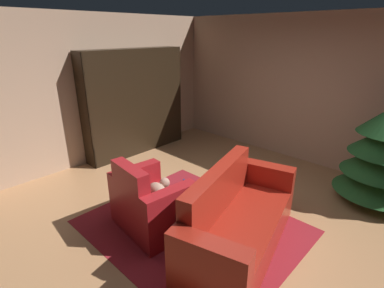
{
  "coord_description": "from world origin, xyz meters",
  "views": [
    {
      "loc": [
        1.97,
        -2.54,
        2.33
      ],
      "look_at": [
        -0.46,
        0.01,
        0.97
      ],
      "focal_mm": 27.27,
      "sensor_mm": 36.0,
      "label": 1
    }
  ],
  "objects_px": {
    "couch_red": "(237,223)",
    "coffee_table": "(198,202)",
    "bookshelf_unit": "(142,102)",
    "armchair_red": "(150,205)",
    "book_stack_on_table": "(195,198)",
    "decorated_tree": "(383,156)",
    "bottle_on_table": "(184,190)"
  },
  "relations": [
    {
      "from": "bottle_on_table",
      "to": "decorated_tree",
      "type": "height_order",
      "value": "decorated_tree"
    },
    {
      "from": "bookshelf_unit",
      "to": "book_stack_on_table",
      "type": "distance_m",
      "value": 2.93
    },
    {
      "from": "armchair_red",
      "to": "coffee_table",
      "type": "height_order",
      "value": "armchair_red"
    },
    {
      "from": "couch_red",
      "to": "bookshelf_unit",
      "type": "bearing_deg",
      "value": 160.46
    },
    {
      "from": "couch_red",
      "to": "decorated_tree",
      "type": "distance_m",
      "value": 2.37
    },
    {
      "from": "couch_red",
      "to": "coffee_table",
      "type": "height_order",
      "value": "couch_red"
    },
    {
      "from": "bottle_on_table",
      "to": "armchair_red",
      "type": "bearing_deg",
      "value": -127.1
    },
    {
      "from": "bookshelf_unit",
      "to": "armchair_red",
      "type": "distance_m",
      "value": 2.8
    },
    {
      "from": "armchair_red",
      "to": "bottle_on_table",
      "type": "distance_m",
      "value": 0.46
    },
    {
      "from": "bookshelf_unit",
      "to": "couch_red",
      "type": "xyz_separation_m",
      "value": [
        3.19,
        -1.13,
        -0.68
      ]
    },
    {
      "from": "bottle_on_table",
      "to": "coffee_table",
      "type": "bearing_deg",
      "value": 27.3
    },
    {
      "from": "armchair_red",
      "to": "couch_red",
      "type": "height_order",
      "value": "couch_red"
    },
    {
      "from": "couch_red",
      "to": "coffee_table",
      "type": "bearing_deg",
      "value": -176.19
    },
    {
      "from": "armchair_red",
      "to": "coffee_table",
      "type": "xyz_separation_m",
      "value": [
        0.41,
        0.42,
        0.03
      ]
    },
    {
      "from": "bookshelf_unit",
      "to": "coffee_table",
      "type": "xyz_separation_m",
      "value": [
        2.62,
        -1.17,
        -0.64
      ]
    },
    {
      "from": "coffee_table",
      "to": "book_stack_on_table",
      "type": "distance_m",
      "value": 0.07
    },
    {
      "from": "armchair_red",
      "to": "decorated_tree",
      "type": "bearing_deg",
      "value": 54.54
    },
    {
      "from": "couch_red",
      "to": "coffee_table",
      "type": "distance_m",
      "value": 0.58
    },
    {
      "from": "bookshelf_unit",
      "to": "couch_red",
      "type": "height_order",
      "value": "bookshelf_unit"
    },
    {
      "from": "couch_red",
      "to": "book_stack_on_table",
      "type": "xyz_separation_m",
      "value": [
        -0.58,
        -0.08,
        0.1
      ]
    },
    {
      "from": "couch_red",
      "to": "decorated_tree",
      "type": "relative_size",
      "value": 1.42
    },
    {
      "from": "bookshelf_unit",
      "to": "decorated_tree",
      "type": "height_order",
      "value": "bookshelf_unit"
    },
    {
      "from": "armchair_red",
      "to": "book_stack_on_table",
      "type": "height_order",
      "value": "armchair_red"
    },
    {
      "from": "decorated_tree",
      "to": "coffee_table",
      "type": "bearing_deg",
      "value": -123.44
    },
    {
      "from": "bottle_on_table",
      "to": "couch_red",
      "type": "bearing_deg",
      "value": 9.29
    },
    {
      "from": "armchair_red",
      "to": "bottle_on_table",
      "type": "relative_size",
      "value": 4.1
    },
    {
      "from": "decorated_tree",
      "to": "bookshelf_unit",
      "type": "bearing_deg",
      "value": -165.78
    },
    {
      "from": "bookshelf_unit",
      "to": "armchair_red",
      "type": "xyz_separation_m",
      "value": [
        2.21,
        -1.59,
        -0.67
      ]
    },
    {
      "from": "bottle_on_table",
      "to": "decorated_tree",
      "type": "distance_m",
      "value": 2.81
    },
    {
      "from": "couch_red",
      "to": "decorated_tree",
      "type": "xyz_separation_m",
      "value": [
        0.88,
        2.17,
        0.41
      ]
    },
    {
      "from": "armchair_red",
      "to": "couch_red",
      "type": "bearing_deg",
      "value": 24.92
    },
    {
      "from": "armchair_red",
      "to": "book_stack_on_table",
      "type": "distance_m",
      "value": 0.56
    }
  ]
}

